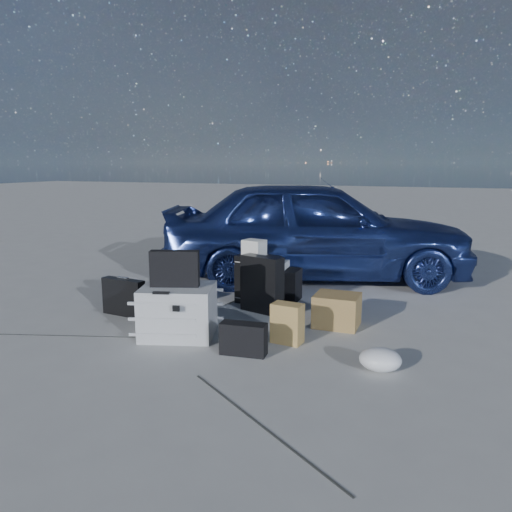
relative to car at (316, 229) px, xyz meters
The scene contains 15 objects.
ground 2.65m from the car, 94.92° to the right, with size 60.00×60.00×0.00m, color #A2A39E.
car is the anchor object (origin of this frame).
pelican_case 2.68m from the car, 101.91° to the right, with size 0.62×0.51×0.45m, color #A0A1A5.
laptop_bag 2.66m from the car, 102.25° to the right, with size 0.42×0.11×0.32m, color black.
briefcase 2.69m from the car, 121.24° to the right, with size 0.48×0.11×0.37m, color black.
suitcase_left 1.68m from the car, 94.17° to the right, with size 0.45×0.16×0.59m, color black.
suitcase_right 1.48m from the car, 101.76° to the right, with size 0.44×0.16×0.53m, color black.
white_carton 1.41m from the car, 102.69° to the right, with size 0.22×0.18×0.18m, color beige.
duffel_bag 1.25m from the car, 101.67° to the right, with size 0.71×0.30×0.35m, color black.
flat_box_white 1.18m from the car, 102.39° to the right, with size 0.43×0.32×0.08m, color beige.
flat_box_black 1.16m from the car, 103.10° to the right, with size 0.28×0.20×0.06m, color black.
kraft_bag 2.48m from the car, 80.30° to the right, with size 0.26×0.16×0.34m, color #AF874C.
cardboard_box 2.00m from the car, 68.65° to the right, with size 0.41×0.36×0.31m, color olive.
plastic_bag 3.03m from the car, 65.43° to the right, with size 0.31×0.27×0.17m, color silver.
messenger_bag 2.84m from the car, 86.56° to the right, with size 0.37×0.14×0.26m, color black.
Camera 1 is at (1.90, -3.73, 1.52)m, focal length 35.00 mm.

